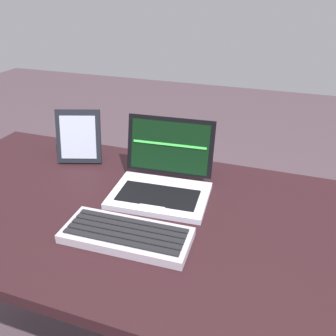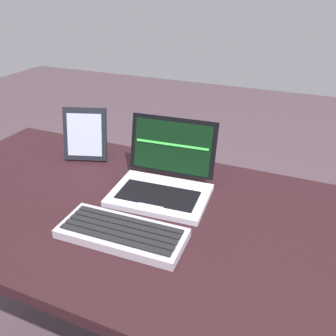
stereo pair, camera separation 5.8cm
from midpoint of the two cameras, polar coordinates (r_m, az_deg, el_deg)
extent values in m
cube|color=black|center=(0.95, -4.00, -8.22)|extent=(1.50, 0.70, 0.03)
cylinder|color=black|center=(1.69, -21.93, -7.45)|extent=(0.06, 0.06, 0.70)
cube|color=silver|center=(1.00, -3.04, -4.55)|extent=(0.29, 0.21, 0.02)
cube|color=black|center=(0.98, -3.31, -4.51)|extent=(0.23, 0.12, 0.00)
cube|color=silver|center=(0.94, -4.46, -6.47)|extent=(0.07, 0.04, 0.00)
cube|color=black|center=(1.04, -1.29, 3.63)|extent=(0.27, 0.07, 0.17)
cube|color=black|center=(1.04, -1.36, 3.46)|extent=(0.24, 0.06, 0.15)
cube|color=#4CF259|center=(1.04, -1.38, 3.85)|extent=(0.22, 0.02, 0.01)
cube|color=#BBB2C2|center=(0.86, -8.76, -10.91)|extent=(0.32, 0.14, 0.02)
cube|color=black|center=(0.82, -10.03, -11.86)|extent=(0.29, 0.03, 0.00)
cube|color=black|center=(0.84, -9.42, -11.02)|extent=(0.29, 0.03, 0.00)
cube|color=black|center=(0.85, -8.83, -10.21)|extent=(0.29, 0.03, 0.00)
cube|color=black|center=(0.87, -8.26, -9.42)|extent=(0.29, 0.03, 0.00)
cube|color=black|center=(0.88, -7.71, -8.66)|extent=(0.29, 0.03, 0.00)
cube|color=black|center=(1.21, -15.79, 4.98)|extent=(0.16, 0.10, 0.18)
cube|color=#AEB9D1|center=(1.21, -15.87, 4.84)|extent=(0.13, 0.08, 0.14)
cube|color=black|center=(1.27, -14.98, 2.46)|extent=(0.02, 0.02, 0.03)
camera|label=1|loc=(0.03, -91.74, -0.94)|focal=37.15mm
camera|label=2|loc=(0.03, 88.26, 0.94)|focal=37.15mm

